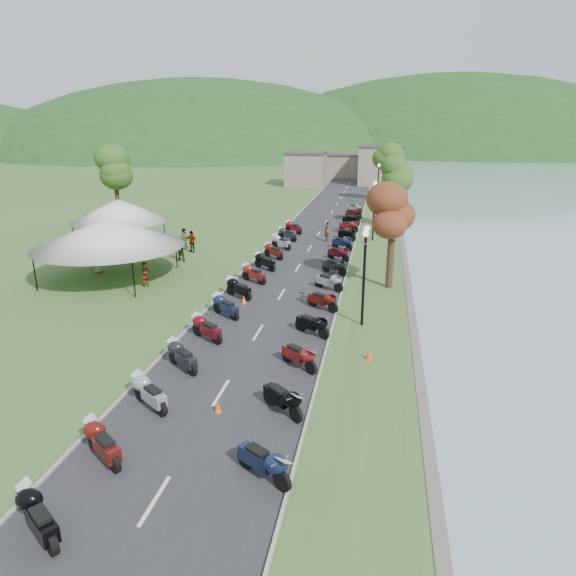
{
  "coord_description": "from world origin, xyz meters",
  "views": [
    {
      "loc": [
        5.72,
        -6.76,
        9.95
      ],
      "look_at": [
        0.88,
        19.43,
        1.3
      ],
      "focal_mm": 32.0,
      "sensor_mm": 36.0,
      "label": 1
    }
  ],
  "objects_px": {
    "vendor_tent_main": "(109,249)",
    "pedestrian_b": "(184,248)",
    "pedestrian_c": "(132,253)",
    "pedestrian_a": "(147,286)"
  },
  "relations": [
    {
      "from": "vendor_tent_main",
      "to": "pedestrian_a",
      "type": "distance_m",
      "value": 3.79
    },
    {
      "from": "pedestrian_a",
      "to": "pedestrian_b",
      "type": "height_order",
      "value": "pedestrian_b"
    },
    {
      "from": "vendor_tent_main",
      "to": "pedestrian_a",
      "type": "xyz_separation_m",
      "value": [
        2.99,
        -1.19,
        -2.0
      ]
    },
    {
      "from": "vendor_tent_main",
      "to": "pedestrian_b",
      "type": "bearing_deg",
      "value": 80.64
    },
    {
      "from": "pedestrian_b",
      "to": "pedestrian_c",
      "type": "bearing_deg",
      "value": 38.63
    },
    {
      "from": "pedestrian_a",
      "to": "pedestrian_b",
      "type": "distance_m",
      "value": 10.4
    },
    {
      "from": "vendor_tent_main",
      "to": "pedestrian_b",
      "type": "height_order",
      "value": "vendor_tent_main"
    },
    {
      "from": "vendor_tent_main",
      "to": "pedestrian_c",
      "type": "height_order",
      "value": "vendor_tent_main"
    },
    {
      "from": "vendor_tent_main",
      "to": "pedestrian_c",
      "type": "bearing_deg",
      "value": 106.49
    },
    {
      "from": "pedestrian_b",
      "to": "pedestrian_c",
      "type": "height_order",
      "value": "pedestrian_c"
    }
  ]
}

